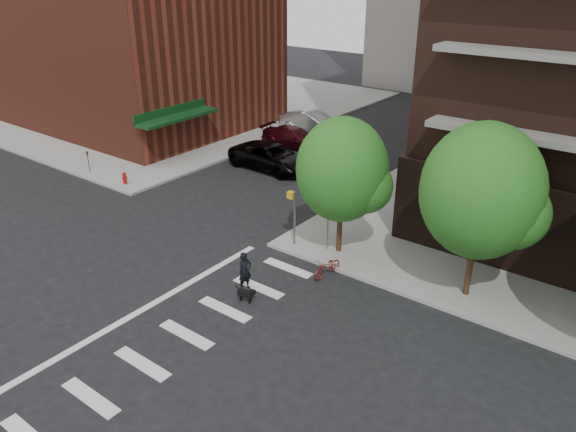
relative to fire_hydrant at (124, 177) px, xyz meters
name	(u,v)px	position (x,y,z in m)	size (l,w,h in m)	color
ground	(133,306)	(10.50, -7.80, -0.55)	(120.00, 120.00, 0.00)	black
sidewalk_nw	(168,102)	(-14.00, 15.70, -0.48)	(31.00, 33.00, 0.15)	gray
crosswalk	(172,327)	(12.71, -7.80, -0.55)	(3.85, 13.00, 0.01)	silver
tree_a	(342,170)	(14.50, 0.70, 3.49)	(4.00, 4.00, 5.90)	#301E11
tree_b	(481,191)	(20.50, 0.70, 3.99)	(4.50, 4.50, 6.65)	#301E11
pedestrian_signal	(302,211)	(12.82, 0.12, 1.30)	(2.18, 0.67, 2.60)	slate
fire_hydrant	(124,177)	(0.00, 0.00, 0.00)	(0.24, 0.24, 0.73)	#A50C0C
parking_meter	(88,159)	(-3.50, 0.00, 0.41)	(0.10, 0.08, 1.32)	black
parked_car_black	(272,157)	(5.00, 7.64, 0.26)	(5.82, 2.68, 1.62)	black
parked_car_maroon	(294,138)	(3.44, 12.09, 0.16)	(4.91, 2.00, 1.42)	#3E0B12
parked_car_silver	(312,122)	(2.30, 15.86, 0.30)	(5.16, 1.80, 1.70)	#A0A3A7
scooter	(327,267)	(15.22, -1.30, -0.13)	(0.56, 1.61, 0.85)	maroon
dog_walker	(245,271)	(13.14, -4.19, 0.27)	(0.39, 0.60, 1.65)	black
dog	(246,293)	(13.82, -4.90, -0.16)	(0.75, 0.35, 0.62)	black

